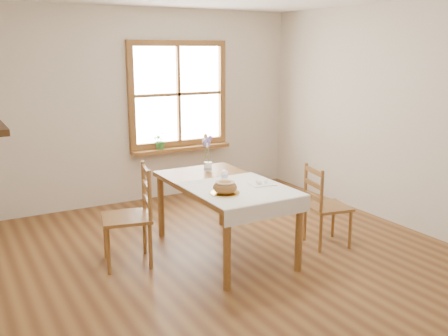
# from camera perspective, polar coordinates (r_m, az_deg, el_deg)

# --- Properties ---
(ground) EXTENTS (5.00, 5.00, 0.00)m
(ground) POSITION_cam_1_polar(r_m,az_deg,el_deg) (5.05, 1.71, -10.69)
(ground) COLOR brown
(ground) RESTS_ON ground
(room_walls) EXTENTS (4.60, 5.10, 2.65)m
(room_walls) POSITION_cam_1_polar(r_m,az_deg,el_deg) (4.62, 1.86, 9.02)
(room_walls) COLOR beige
(room_walls) RESTS_ON ground
(window) EXTENTS (1.46, 0.08, 1.46)m
(window) POSITION_cam_1_polar(r_m,az_deg,el_deg) (7.05, -5.25, 8.40)
(window) COLOR #9F6431
(window) RESTS_ON ground
(window_sill) EXTENTS (1.46, 0.20, 0.05)m
(window_sill) POSITION_cam_1_polar(r_m,az_deg,el_deg) (7.10, -4.89, 2.24)
(window_sill) COLOR #9F6431
(window_sill) RESTS_ON ground
(dining_table) EXTENTS (0.90, 1.60, 0.75)m
(dining_table) POSITION_cam_1_polar(r_m,az_deg,el_deg) (5.06, 0.00, -2.59)
(dining_table) COLOR #9F6431
(dining_table) RESTS_ON ground
(table_linen) EXTENTS (0.91, 0.99, 0.01)m
(table_linen) POSITION_cam_1_polar(r_m,az_deg,el_deg) (4.79, 1.80, -2.43)
(table_linen) COLOR white
(table_linen) RESTS_ON dining_table
(chair_left) EXTENTS (0.57, 0.55, 0.98)m
(chair_left) POSITION_cam_1_polar(r_m,az_deg,el_deg) (4.93, -11.13, -5.41)
(chair_left) COLOR #9F6431
(chair_left) RESTS_ON ground
(chair_right) EXTENTS (0.50, 0.49, 0.88)m
(chair_right) POSITION_cam_1_polar(r_m,az_deg,el_deg) (5.44, 11.81, -4.23)
(chair_right) COLOR #9F6431
(chair_right) RESTS_ON ground
(bread_plate) EXTENTS (0.29, 0.29, 0.01)m
(bread_plate) POSITION_cam_1_polar(r_m,az_deg,el_deg) (4.60, 0.12, -2.91)
(bread_plate) COLOR white
(bread_plate) RESTS_ON table_linen
(bread_loaf) EXTENTS (0.22, 0.22, 0.12)m
(bread_loaf) POSITION_cam_1_polar(r_m,az_deg,el_deg) (4.58, 0.12, -2.08)
(bread_loaf) COLOR olive
(bread_loaf) RESTS_ON bread_plate
(egg_napkin) EXTENTS (0.26, 0.23, 0.01)m
(egg_napkin) POSITION_cam_1_polar(r_m,az_deg,el_deg) (4.95, 4.33, -1.81)
(egg_napkin) COLOR white
(egg_napkin) RESTS_ON table_linen
(eggs) EXTENTS (0.20, 0.19, 0.04)m
(eggs) POSITION_cam_1_polar(r_m,az_deg,el_deg) (4.94, 4.33, -1.52)
(eggs) COLOR white
(eggs) RESTS_ON egg_napkin
(salt_shaker) EXTENTS (0.06, 0.06, 0.11)m
(salt_shaker) POSITION_cam_1_polar(r_m,az_deg,el_deg) (5.09, 0.13, -0.77)
(salt_shaker) COLOR white
(salt_shaker) RESTS_ON table_linen
(pepper_shaker) EXTENTS (0.05, 0.05, 0.10)m
(pepper_shaker) POSITION_cam_1_polar(r_m,az_deg,el_deg) (5.09, -0.00, -0.81)
(pepper_shaker) COLOR white
(pepper_shaker) RESTS_ON table_linen
(flower_vase) EXTENTS (0.11, 0.11, 0.10)m
(flower_vase) POSITION_cam_1_polar(r_m,az_deg,el_deg) (5.47, -1.85, 0.09)
(flower_vase) COLOR white
(flower_vase) RESTS_ON dining_table
(lavender_bouquet) EXTENTS (0.16, 0.16, 0.29)m
(lavender_bouquet) POSITION_cam_1_polar(r_m,az_deg,el_deg) (5.43, -1.87, 2.08)
(lavender_bouquet) COLOR #70589D
(lavender_bouquet) RESTS_ON flower_vase
(potted_plant) EXTENTS (0.22, 0.25, 0.18)m
(potted_plant) POSITION_cam_1_polar(r_m,az_deg,el_deg) (6.95, -7.27, 2.92)
(potted_plant) COLOR #337830
(potted_plant) RESTS_ON window_sill
(amber_bottle) EXTENTS (0.07, 0.07, 0.16)m
(amber_bottle) POSITION_cam_1_polar(r_m,az_deg,el_deg) (7.24, -2.13, 3.35)
(amber_bottle) COLOR #AD7220
(amber_bottle) RESTS_ON window_sill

